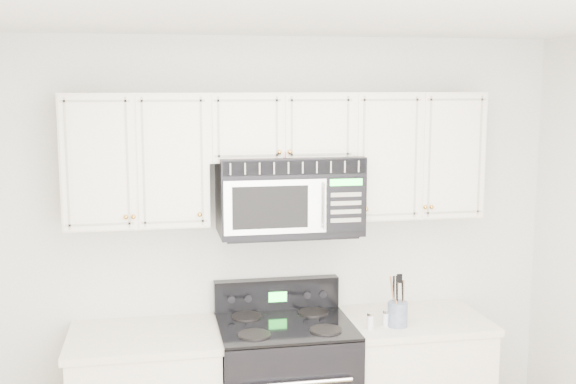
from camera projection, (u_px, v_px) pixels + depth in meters
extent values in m
cube|color=silver|center=(356.00, 4.00, 2.58)|extent=(3.50, 3.50, 0.01)
cube|color=silver|center=(275.00, 250.00, 4.47)|extent=(3.50, 0.01, 2.60)
cube|color=silver|center=(145.00, 337.00, 4.07)|extent=(0.86, 0.65, 0.04)
cube|color=silver|center=(413.00, 320.00, 4.37)|extent=(0.86, 0.65, 0.04)
cylinder|color=silver|center=(297.00, 383.00, 3.88)|extent=(0.61, 0.02, 0.02)
cube|color=black|center=(285.00, 325.00, 4.20)|extent=(0.78, 0.66, 0.02)
cube|color=black|center=(277.00, 295.00, 4.47)|extent=(0.78, 0.08, 0.20)
cube|color=#28E539|center=(278.00, 297.00, 4.43)|extent=(0.11, 0.00, 0.06)
cube|color=silver|center=(136.00, 159.00, 4.07)|extent=(0.80, 0.33, 0.75)
cube|color=silver|center=(412.00, 154.00, 4.37)|extent=(0.80, 0.33, 0.75)
cube|color=silver|center=(279.00, 126.00, 4.19)|extent=(0.84, 0.33, 0.39)
sphere|color=#C18B36|center=(133.00, 217.00, 3.93)|extent=(0.03, 0.03, 0.03)
sphere|color=#C18B36|center=(200.00, 215.00, 3.99)|extent=(0.03, 0.03, 0.03)
sphere|color=#C18B36|center=(366.00, 209.00, 4.17)|extent=(0.03, 0.03, 0.03)
sphere|color=#C18B36|center=(425.00, 207.00, 4.24)|extent=(0.03, 0.03, 0.03)
sphere|color=#C18B36|center=(280.00, 152.00, 4.03)|extent=(0.03, 0.03, 0.03)
sphere|color=#C18B36|center=(290.00, 152.00, 4.04)|extent=(0.03, 0.03, 0.03)
cylinder|color=red|center=(285.00, 162.00, 4.04)|extent=(0.01, 0.00, 0.11)
sphere|color=#C18B36|center=(285.00, 173.00, 4.05)|extent=(0.04, 0.04, 0.04)
cube|color=black|center=(289.00, 194.00, 4.22)|extent=(0.83, 0.41, 0.46)
cube|color=gray|center=(295.00, 168.00, 4.00)|extent=(0.81, 0.01, 0.08)
cube|color=silver|center=(276.00, 207.00, 4.00)|extent=(0.58, 0.01, 0.30)
cube|color=black|center=(270.00, 207.00, 3.99)|extent=(0.43, 0.01, 0.24)
cube|color=black|center=(346.00, 205.00, 4.08)|extent=(0.23, 0.01, 0.30)
cube|color=#28E539|center=(346.00, 182.00, 4.05)|extent=(0.19, 0.00, 0.04)
cylinder|color=silver|center=(325.00, 207.00, 4.02)|extent=(0.02, 0.02, 0.26)
cylinder|color=slate|center=(398.00, 314.00, 4.19)|extent=(0.12, 0.12, 0.15)
cylinder|color=#945935|center=(403.00, 302.00, 4.18)|extent=(0.01, 0.01, 0.25)
cylinder|color=black|center=(394.00, 299.00, 4.20)|extent=(0.01, 0.01, 0.27)
cylinder|color=#945935|center=(397.00, 300.00, 4.15)|extent=(0.01, 0.01, 0.29)
cylinder|color=black|center=(403.00, 302.00, 4.19)|extent=(0.01, 0.01, 0.25)
cylinder|color=#945935|center=(394.00, 299.00, 4.20)|extent=(0.01, 0.01, 0.27)
cylinder|color=black|center=(397.00, 300.00, 4.15)|extent=(0.01, 0.01, 0.29)
cylinder|color=#945935|center=(403.00, 302.00, 4.19)|extent=(0.01, 0.01, 0.25)
cylinder|color=silver|center=(386.00, 319.00, 4.20)|extent=(0.04, 0.04, 0.08)
cylinder|color=silver|center=(386.00, 312.00, 4.19)|extent=(0.04, 0.04, 0.02)
cylinder|color=silver|center=(370.00, 322.00, 4.14)|extent=(0.04, 0.04, 0.08)
cylinder|color=silver|center=(370.00, 314.00, 4.14)|extent=(0.04, 0.04, 0.02)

